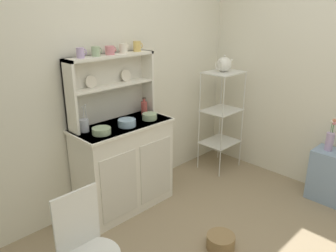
{
  "coord_description": "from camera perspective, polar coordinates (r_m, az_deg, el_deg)",
  "views": [
    {
      "loc": [
        -1.86,
        -0.99,
        1.9
      ],
      "look_at": [
        0.24,
        1.12,
        0.82
      ],
      "focal_mm": 35.82,
      "sensor_mm": 36.0,
      "label": 1
    }
  ],
  "objects": [
    {
      "name": "cup_gold_4",
      "position": [
        3.24,
        -5.26,
        13.36
      ],
      "size": [
        0.08,
        0.07,
        0.09
      ],
      "color": "#DBB760",
      "rests_on": "hutch_shelf_unit"
    },
    {
      "name": "bowl_cream_small",
      "position": [
        3.21,
        -3.17,
        1.64
      ],
      "size": [
        0.14,
        0.14,
        0.06
      ],
      "primitive_type": "cylinder",
      "color": "#9EB78E",
      "rests_on": "hutch_cabinet"
    },
    {
      "name": "wall_back",
      "position": [
        3.27,
        -9.37,
        8.2
      ],
      "size": [
        3.84,
        0.05,
        2.5
      ],
      "primitive_type": "cube",
      "color": "silver",
      "rests_on": "ground"
    },
    {
      "name": "utensil_jar",
      "position": [
        2.97,
        -14.08,
        0.14
      ],
      "size": [
        0.08,
        0.08,
        0.24
      ],
      "color": "#B2B7C6",
      "rests_on": "hutch_cabinet"
    },
    {
      "name": "side_shelf_blue",
      "position": [
        3.79,
        26.68,
        -7.89
      ],
      "size": [
        0.28,
        0.48,
        0.53
      ],
      "primitive_type": "cube",
      "color": "#849EBC",
      "rests_on": "ground"
    },
    {
      "name": "cup_sage_1",
      "position": [
        2.97,
        -12.17,
        12.33
      ],
      "size": [
        0.09,
        0.07,
        0.08
      ],
      "color": "#9EB78E",
      "rests_on": "hutch_shelf_unit"
    },
    {
      "name": "bowl_floral_medium",
      "position": [
        3.04,
        -7.01,
        0.54
      ],
      "size": [
        0.16,
        0.16,
        0.06
      ],
      "primitive_type": "cylinder",
      "color": "#8EB2D1",
      "rests_on": "hutch_cabinet"
    },
    {
      "name": "cup_rose_2",
      "position": [
        3.05,
        -9.84,
        12.59
      ],
      "size": [
        0.1,
        0.08,
        0.08
      ],
      "color": "#D17A84",
      "rests_on": "hutch_shelf_unit"
    },
    {
      "name": "cup_cream_3",
      "position": [
        3.14,
        -7.56,
        12.99
      ],
      "size": [
        0.09,
        0.08,
        0.09
      ],
      "color": "silver",
      "rests_on": "hutch_shelf_unit"
    },
    {
      "name": "wire_chair",
      "position": [
        2.24,
        -13.89,
        -18.86
      ],
      "size": [
        0.36,
        0.36,
        0.85
      ],
      "rotation": [
        0.0,
        0.0,
        0.4
      ],
      "color": "white",
      "rests_on": "ground"
    },
    {
      "name": "flower_vase",
      "position": [
        3.68,
        25.87,
        -2.0
      ],
      "size": [
        0.08,
        0.08,
        0.33
      ],
      "color": "#B79ECC",
      "rests_on": "side_shelf_blue"
    },
    {
      "name": "hutch_shelf_unit",
      "position": [
        3.13,
        -9.94,
        7.3
      ],
      "size": [
        0.88,
        0.18,
        0.62
      ],
      "color": "silver",
      "rests_on": "hutch_cabinet"
    },
    {
      "name": "porcelain_teapot",
      "position": [
        3.87,
        9.52,
        10.31
      ],
      "size": [
        0.26,
        0.17,
        0.19
      ],
      "color": "white",
      "rests_on": "bakers_rack"
    },
    {
      "name": "hutch_cabinet",
      "position": [
        3.27,
        -7.48,
        -6.66
      ],
      "size": [
        0.94,
        0.45,
        0.87
      ],
      "color": "white",
      "rests_on": "ground"
    },
    {
      "name": "bowl_mixing_large",
      "position": [
        2.9,
        -11.25,
        -0.81
      ],
      "size": [
        0.16,
        0.16,
        0.05
      ],
      "primitive_type": "cylinder",
      "color": "#9EB78E",
      "rests_on": "hutch_cabinet"
    },
    {
      "name": "jam_bottle",
      "position": [
        3.36,
        -4.08,
        3.18
      ],
      "size": [
        0.06,
        0.06,
        0.17
      ],
      "color": "#B74C47",
      "rests_on": "hutch_cabinet"
    },
    {
      "name": "cup_lilac_0",
      "position": [
        2.9,
        -14.65,
        11.96
      ],
      "size": [
        0.08,
        0.07,
        0.08
      ],
      "color": "#B79ECC",
      "rests_on": "hutch_shelf_unit"
    },
    {
      "name": "floor_basket",
      "position": [
        2.95,
        8.95,
        -18.86
      ],
      "size": [
        0.23,
        0.23,
        0.12
      ],
      "primitive_type": "cylinder",
      "color": "#93754C",
      "rests_on": "ground"
    },
    {
      "name": "bakers_rack",
      "position": [
        3.98,
        9.11,
        2.94
      ],
      "size": [
        0.43,
        0.35,
        1.19
      ],
      "color": "silver",
      "rests_on": "ground"
    }
  ]
}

